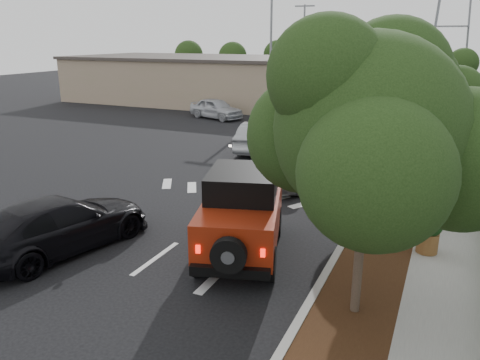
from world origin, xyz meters
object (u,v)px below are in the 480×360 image
Objects in this scene: black_suv_oncoming at (60,224)px; silver_suv_ahead at (289,163)px; red_jeep at (243,211)px; speed_hump_sign at (359,229)px.

silver_suv_ahead is at bearing -100.10° from black_suv_oncoming.
red_jeep is 0.86× the size of silver_suv_ahead.
red_jeep is at bearing 159.35° from speed_hump_sign.
red_jeep is 7.08m from silver_suv_ahead.
red_jeep is 0.89× the size of black_suv_oncoming.
silver_suv_ahead is (-0.98, 7.00, -0.43)m from red_jeep.
silver_suv_ahead is 9.87m from black_suv_oncoming.
silver_suv_ahead is 1.03× the size of black_suv_oncoming.
red_jeep is 2.00× the size of speed_hump_sign.
silver_suv_ahead is 9.22m from speed_hump_sign.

